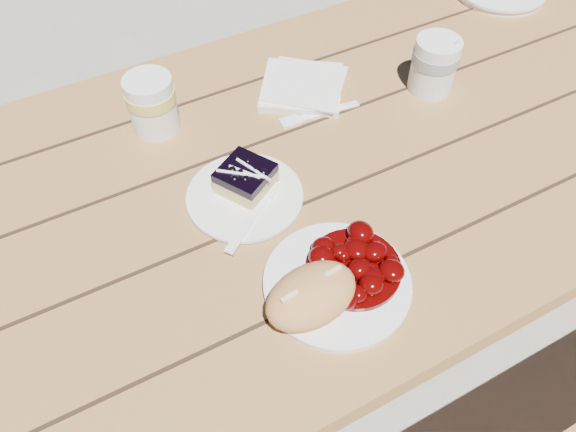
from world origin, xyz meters
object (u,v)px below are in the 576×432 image
bread_roll (311,296)px  coffee_cup (434,65)px  dessert_plate (245,197)px  second_cup (152,104)px  main_plate (337,284)px  blueberry_cake (246,178)px  picnic_table (336,207)px

bread_roll → coffee_cup: (0.45, 0.32, 0.00)m
dessert_plate → second_cup: bearing=105.9°
main_plate → blueberry_cake: size_ratio=1.94×
bread_roll → dessert_plate: bread_roll is taller
bread_roll → blueberry_cake: 0.25m
blueberry_cake → second_cup: size_ratio=1.01×
picnic_table → coffee_cup: (0.24, 0.06, 0.21)m
main_plate → bread_roll: size_ratio=1.54×
dessert_plate → main_plate: bearing=-78.2°
picnic_table → second_cup: bearing=142.4°
main_plate → dessert_plate: 0.22m
main_plate → blueberry_cake: (-0.03, 0.23, 0.02)m
main_plate → bread_roll: bread_roll is taller
bread_roll → blueberry_cake: (0.02, 0.25, -0.02)m
coffee_cup → second_cup: (-0.50, 0.14, 0.00)m
dessert_plate → coffee_cup: coffee_cup is taller
second_cup → main_plate: bearing=-76.0°
dessert_plate → second_cup: 0.24m
coffee_cup → second_cup: 0.52m
bread_roll → blueberry_cake: bearing=85.2°
main_plate → second_cup: size_ratio=1.95×
picnic_table → bread_roll: bread_roll is taller
coffee_cup → main_plate: bearing=-142.4°
coffee_cup → bread_roll: bearing=-144.2°
dessert_plate → coffee_cup: bearing=11.6°
main_plate → dessert_plate: main_plate is taller
picnic_table → second_cup: 0.40m
dessert_plate → second_cup: second_cup is taller
main_plate → second_cup: bearing=104.0°
bread_roll → second_cup: 0.47m
blueberry_cake → dessert_plate: bearing=-153.9°
main_plate → coffee_cup: coffee_cup is taller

